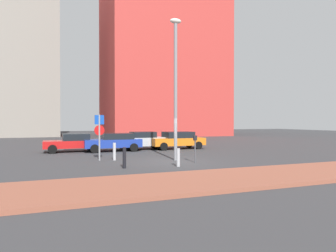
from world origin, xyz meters
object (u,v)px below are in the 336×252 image
Objects in this scene: parked_car_blue at (114,142)px; street_lamp at (176,79)px; parking_meter at (195,145)px; traffic_bollard_mid at (124,158)px; parked_car_red at (73,142)px; traffic_bollard_far at (178,157)px; parked_car_orange at (177,140)px; traffic_bollard_near at (114,152)px; parking_sign_post at (99,132)px; parked_car_silver at (142,140)px.

street_lamp is at bearing -69.57° from parked_car_blue.
parking_meter is 1.47× the size of traffic_bollard_mid.
parking_meter reaches higher than parked_car_blue.
parked_car_blue is at bearing 111.46° from parking_meter.
parked_car_blue is (2.98, -0.67, 0.03)m from parked_car_red.
street_lamp reaches higher than traffic_bollard_far.
street_lamp is at bearing -53.34° from parked_car_red.
parked_car_orange is at bearing 67.81° from traffic_bollard_far.
street_lamp reaches higher than traffic_bollard_near.
traffic_bollard_far is (-3.71, -9.10, -0.30)m from parked_car_orange.
parking_sign_post is at bearing 167.09° from traffic_bollard_near.
traffic_bollard_far is at bearing -112.19° from parked_car_orange.
parking_sign_post is at bearing -78.46° from parked_car_red.
traffic_bollard_near is (-3.42, 1.29, -4.34)m from street_lamp.
parked_car_red is 1.53× the size of parking_sign_post.
parked_car_red is at bearing 125.25° from parking_meter.
parked_car_orange is 8.36m from traffic_bollard_near.
street_lamp is at bearing -89.70° from parked_car_silver.
parked_car_silver reaches higher than traffic_bollard_near.
street_lamp is 5.67m from traffic_bollard_near.
parked_car_blue is at bearing 80.13° from traffic_bollard_near.
parked_car_red is at bearing 167.26° from parked_car_blue.
parked_car_blue reaches higher than traffic_bollard_mid.
parked_car_orange is at bearing 74.39° from parking_meter.
traffic_bollard_near is at bearing -71.30° from parked_car_red.
parked_car_red is 0.90× the size of parked_car_orange.
parked_car_blue is 5.56m from parking_sign_post.
parked_car_red is 0.49× the size of street_lamp.
parked_car_silver is 8.44m from street_lamp.
traffic_bollard_near reaches higher than traffic_bollard_far.
street_lamp is at bearing 28.67° from traffic_bollard_mid.
parked_car_blue is 2.55m from parked_car_silver.
parked_car_orange is 10.80m from traffic_bollard_mid.
parked_car_silver is at bearing 16.48° from parked_car_blue.
traffic_bollard_near is at bearing 159.27° from street_lamp.
parking_sign_post is 2.91× the size of traffic_bollard_far.
parked_car_red is at bearing 101.54° from parking_sign_post.
parking_meter reaches higher than parked_car_orange.
traffic_bollard_far is (-0.80, -2.34, -4.39)m from street_lamp.
parked_car_red is 4.01× the size of traffic_bollard_mid.
parking_meter is at bearing -68.54° from parked_car_blue.
traffic_bollard_far is (3.47, -3.83, -1.24)m from parking_sign_post.
parked_car_blue is 5.39m from parked_car_orange.
parked_car_silver reaches higher than traffic_bollard_far.
parking_sign_post is (-4.23, -5.90, 0.94)m from parked_car_silver.
traffic_bollard_mid is (1.95, -9.26, -0.20)m from parked_car_red.
parking_sign_post reaches higher than parked_car_red.
traffic_bollard_mid is at bearing -171.72° from parking_meter.
street_lamp is (0.04, -7.39, 4.09)m from parked_car_silver.
street_lamp reaches higher than traffic_bollard_mid.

